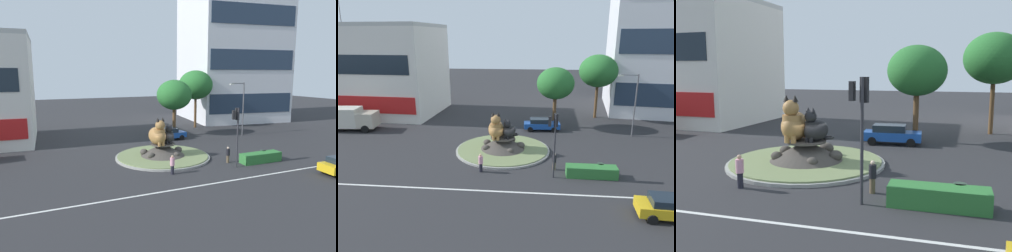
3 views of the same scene
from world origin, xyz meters
TOP-DOWN VIEW (x-y plane):
  - ground_plane at (0.00, 0.00)m, footprint 160.00×160.00m
  - lane_centreline at (0.00, -8.52)m, footprint 112.00×0.20m
  - roundabout_island at (0.00, 0.02)m, footprint 9.42×9.42m
  - cat_statue_tabby at (-0.63, -0.28)m, footprint 1.70×2.75m
  - cat_statue_black at (0.62, -0.08)m, footprint 1.88×2.11m
  - traffic_light_mast at (4.71, -5.62)m, footprint 0.78×0.46m
  - shophouse_block at (-24.35, 15.28)m, footprint 26.54×13.84m
  - clipped_hedge_strip at (7.91, -5.25)m, footprint 4.12×1.20m
  - broadleaf_tree_behind_island at (11.64, 14.41)m, footprint 5.20×5.20m
  - second_tree_near_tower at (5.58, 9.23)m, footprint 4.61×4.61m
  - streetlight_arm at (14.15, 6.16)m, footprint 2.13×0.45m
  - pedestrian_black_shirt at (4.92, -4.17)m, footprint 0.36×0.36m
  - pedestrian_pink_shirt at (-1.33, -5.19)m, footprint 0.38×0.38m
  - sedan_on_far_lane at (12.04, -10.97)m, footprint 4.67×2.19m
  - hatchback_near_shophouse at (3.96, 7.51)m, footprint 4.43×2.14m
  - delivery_box_truck at (-19.78, 5.38)m, footprint 6.96×3.13m
  - litter_bin at (8.75, -4.56)m, footprint 0.56×0.56m

SIDE VIEW (x-z plane):
  - ground_plane at x=0.00m, z-range 0.00..0.00m
  - lane_centreline at x=0.00m, z-range 0.00..0.01m
  - clipped_hedge_strip at x=7.91m, z-range 0.00..0.90m
  - litter_bin at x=8.75m, z-range 0.00..0.90m
  - roundabout_island at x=0.00m, z-range -0.22..1.23m
  - sedan_on_far_lane at x=12.04m, z-range 0.05..1.53m
  - hatchback_near_shophouse at x=3.96m, z-range 0.04..1.54m
  - pedestrian_black_shirt at x=4.92m, z-range 0.03..1.57m
  - pedestrian_pink_shirt at x=-1.33m, z-range 0.04..1.67m
  - delivery_box_truck at x=-19.78m, z-range 0.13..2.92m
  - cat_statue_black at x=0.62m, z-range 1.18..3.23m
  - cat_statue_tabby at x=-0.63m, z-range 1.08..3.83m
  - traffic_light_mast at x=4.71m, z-range 1.23..6.58m
  - streetlight_arm at x=14.15m, z-range 0.58..7.73m
  - second_tree_near_tower at x=5.58m, z-range 1.77..9.30m
  - shophouse_block at x=-24.35m, z-range -2.21..15.07m
  - broadleaf_tree_behind_island at x=11.64m, z-range 2.17..10.97m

